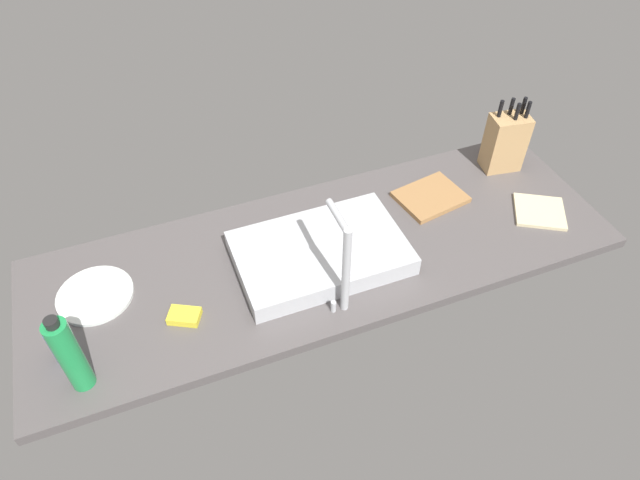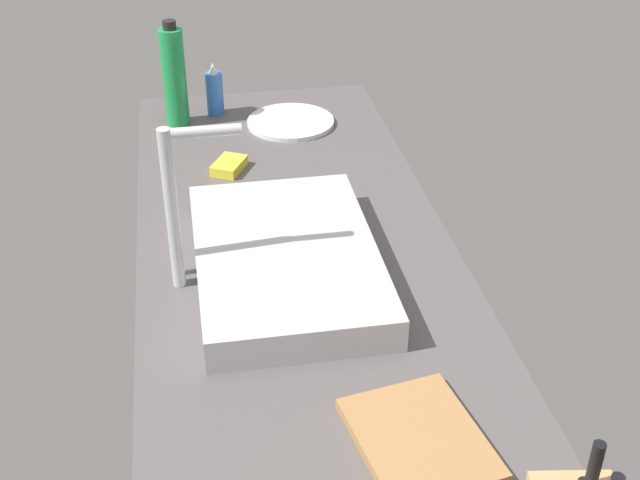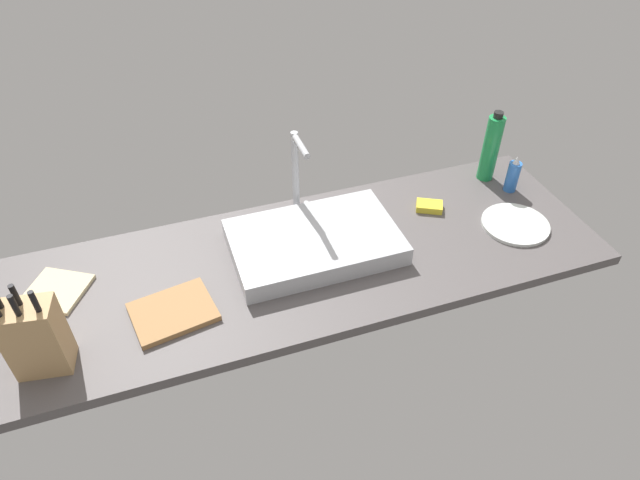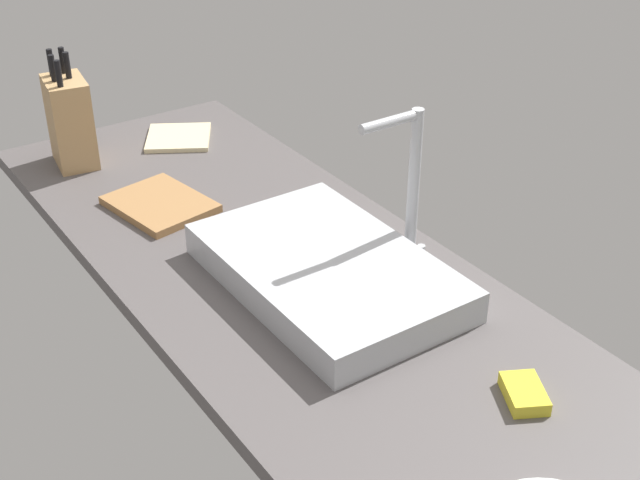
{
  "view_description": "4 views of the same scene",
  "coord_description": "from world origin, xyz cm",
  "px_view_note": "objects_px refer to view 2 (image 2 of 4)",
  "views": [
    {
      "loc": [
        47.6,
        117.35,
        137.37
      ],
      "look_at": [
        3.11,
        3.42,
        12.68
      ],
      "focal_mm": 31.95,
      "sensor_mm": 36.0,
      "label": 1
    },
    {
      "loc": [
        -128.77,
        19.8,
        95.0
      ],
      "look_at": [
        3.14,
        -3.26,
        10.48
      ],
      "focal_mm": 47.17,
      "sensor_mm": 36.0,
      "label": 2
    },
    {
      "loc": [
        -39.52,
        -124.89,
        123.59
      ],
      "look_at": [
        3.57,
        -0.29,
        10.32
      ],
      "focal_mm": 31.38,
      "sensor_mm": 36.0,
      "label": 3
    },
    {
      "loc": [
        117.87,
        -76.75,
        96.59
      ],
      "look_at": [
        1.01,
        2.95,
        12.85
      ],
      "focal_mm": 48.69,
      "sensor_mm": 36.0,
      "label": 4
    }
  ],
  "objects_px": {
    "water_bottle": "(174,76)",
    "dinner_plate": "(291,122)",
    "faucet": "(178,197)",
    "sink_basin": "(286,260)",
    "soap_bottle": "(215,92)",
    "dish_sponge": "(229,166)",
    "cutting_board": "(419,440)"
  },
  "relations": [
    {
      "from": "water_bottle",
      "to": "dinner_plate",
      "type": "bearing_deg",
      "value": -101.31
    },
    {
      "from": "faucet",
      "to": "sink_basin",
      "type": "bearing_deg",
      "value": -91.34
    },
    {
      "from": "soap_bottle",
      "to": "dish_sponge",
      "type": "distance_m",
      "value": 0.34
    },
    {
      "from": "sink_basin",
      "to": "soap_bottle",
      "type": "distance_m",
      "value": 0.79
    },
    {
      "from": "faucet",
      "to": "dinner_plate",
      "type": "distance_m",
      "value": 0.76
    },
    {
      "from": "dinner_plate",
      "to": "dish_sponge",
      "type": "relative_size",
      "value": 2.52
    },
    {
      "from": "soap_bottle",
      "to": "dinner_plate",
      "type": "xyz_separation_m",
      "value": [
        -0.1,
        -0.19,
        -0.06
      ]
    },
    {
      "from": "faucet",
      "to": "soap_bottle",
      "type": "bearing_deg",
      "value": -7.88
    },
    {
      "from": "faucet",
      "to": "dish_sponge",
      "type": "relative_size",
      "value": 3.55
    },
    {
      "from": "sink_basin",
      "to": "cutting_board",
      "type": "height_order",
      "value": "sink_basin"
    },
    {
      "from": "cutting_board",
      "to": "soap_bottle",
      "type": "relative_size",
      "value": 1.59
    },
    {
      "from": "dinner_plate",
      "to": "soap_bottle",
      "type": "bearing_deg",
      "value": 61.75
    },
    {
      "from": "faucet",
      "to": "cutting_board",
      "type": "height_order",
      "value": "faucet"
    },
    {
      "from": "sink_basin",
      "to": "dinner_plate",
      "type": "relative_size",
      "value": 2.33
    },
    {
      "from": "cutting_board",
      "to": "dish_sponge",
      "type": "relative_size",
      "value": 2.51
    },
    {
      "from": "faucet",
      "to": "cutting_board",
      "type": "bearing_deg",
      "value": -146.02
    },
    {
      "from": "water_bottle",
      "to": "sink_basin",
      "type": "bearing_deg",
      "value": -166.28
    },
    {
      "from": "soap_bottle",
      "to": "cutting_board",
      "type": "bearing_deg",
      "value": -170.42
    },
    {
      "from": "sink_basin",
      "to": "dinner_plate",
      "type": "xyz_separation_m",
      "value": [
        0.68,
        -0.11,
        -0.03
      ]
    },
    {
      "from": "sink_basin",
      "to": "water_bottle",
      "type": "relative_size",
      "value": 1.94
    },
    {
      "from": "faucet",
      "to": "dish_sponge",
      "type": "bearing_deg",
      "value": -14.61
    },
    {
      "from": "cutting_board",
      "to": "faucet",
      "type": "bearing_deg",
      "value": 33.98
    },
    {
      "from": "water_bottle",
      "to": "dinner_plate",
      "type": "distance_m",
      "value": 0.32
    },
    {
      "from": "dish_sponge",
      "to": "dinner_plate",
      "type": "bearing_deg",
      "value": -37.55
    },
    {
      "from": "water_bottle",
      "to": "dish_sponge",
      "type": "relative_size",
      "value": 3.04
    },
    {
      "from": "sink_basin",
      "to": "dinner_plate",
      "type": "distance_m",
      "value": 0.69
    },
    {
      "from": "sink_basin",
      "to": "dish_sponge",
      "type": "height_order",
      "value": "sink_basin"
    },
    {
      "from": "water_bottle",
      "to": "dish_sponge",
      "type": "bearing_deg",
      "value": -159.48
    },
    {
      "from": "faucet",
      "to": "dish_sponge",
      "type": "height_order",
      "value": "faucet"
    },
    {
      "from": "faucet",
      "to": "dinner_plate",
      "type": "relative_size",
      "value": 1.41
    },
    {
      "from": "soap_bottle",
      "to": "dish_sponge",
      "type": "bearing_deg",
      "value": -178.59
    },
    {
      "from": "dish_sponge",
      "to": "sink_basin",
      "type": "bearing_deg",
      "value": -170.9
    }
  ]
}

